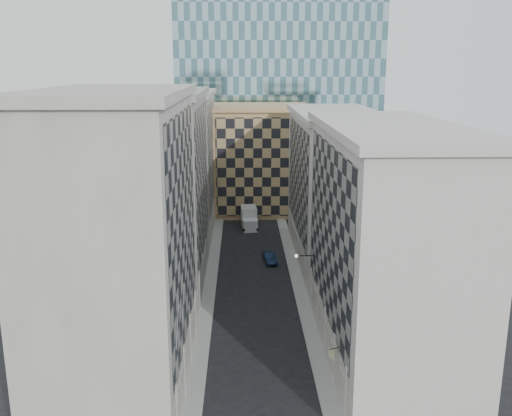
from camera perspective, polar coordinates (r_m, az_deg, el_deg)
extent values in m
cube|color=#959690|center=(66.96, -4.69, -8.17)|extent=(1.50, 100.00, 0.15)
cube|color=#959690|center=(67.19, 4.38, -8.08)|extent=(1.50, 100.00, 0.15)
cube|color=#9C988C|center=(46.08, -13.42, -3.82)|extent=(10.00, 22.00, 23.00)
cube|color=gray|center=(44.88, -7.42, -2.02)|extent=(0.25, 19.36, 18.00)
cube|color=#9C988C|center=(49.25, -7.08, -14.87)|extent=(0.45, 21.12, 3.20)
cube|color=#9C988C|center=(44.00, -14.30, 11.04)|extent=(10.80, 22.80, 0.70)
cylinder|color=#9C988C|center=(41.95, -8.45, -19.58)|extent=(0.90, 0.90, 4.40)
cylinder|color=#9C988C|center=(46.59, -7.63, -15.85)|extent=(0.90, 0.90, 4.40)
cylinder|color=#9C988C|center=(51.41, -6.98, -12.81)|extent=(0.90, 0.90, 4.40)
cylinder|color=#9C988C|center=(56.35, -6.46, -10.29)|extent=(0.90, 0.90, 4.40)
cube|color=#9C9A91|center=(67.15, -9.64, 1.52)|extent=(10.00, 22.00, 22.00)
cube|color=gray|center=(66.33, -5.52, 2.82)|extent=(0.25, 19.36, 17.00)
cube|color=#9C9A91|center=(69.27, -5.37, -6.06)|extent=(0.45, 21.12, 3.20)
cube|color=#9C9A91|center=(65.67, -10.05, 11.23)|extent=(10.80, 22.80, 0.70)
cylinder|color=#9C9A91|center=(61.39, -6.03, -8.18)|extent=(0.90, 0.90, 4.40)
cylinder|color=#9C9A91|center=(66.50, -5.67, -6.39)|extent=(0.90, 0.90, 4.40)
cylinder|color=#9C9A91|center=(71.67, -5.36, -4.85)|extent=(0.90, 0.90, 4.40)
cylinder|color=#9C9A91|center=(76.88, -5.09, -3.53)|extent=(0.90, 0.90, 4.40)
cube|color=#9C988C|center=(88.68, -7.68, 4.28)|extent=(10.00, 22.00, 21.00)
cube|color=gray|center=(88.05, -4.54, 5.28)|extent=(0.25, 19.36, 16.00)
cube|color=#9C988C|center=(90.21, -4.47, -1.26)|extent=(0.45, 21.12, 3.20)
cube|color=#9C988C|center=(87.52, -7.92, 11.30)|extent=(10.80, 22.80, 0.70)
cylinder|color=#9C988C|center=(82.13, -4.86, -2.37)|extent=(0.90, 0.90, 4.40)
cylinder|color=#9C988C|center=(87.41, -4.66, -1.36)|extent=(0.90, 0.90, 4.40)
cylinder|color=#9C988C|center=(92.72, -4.48, -0.46)|extent=(0.90, 0.90, 4.40)
cylinder|color=#9C988C|center=(98.05, -4.32, 0.35)|extent=(0.90, 0.90, 4.40)
cube|color=beige|center=(50.89, 12.76, -3.85)|extent=(10.00, 26.00, 20.00)
cube|color=gray|center=(49.48, 7.37, -2.30)|extent=(0.25, 22.88, 15.00)
cube|color=beige|center=(53.12, 7.12, -12.61)|extent=(0.45, 24.96, 3.20)
cube|color=beige|center=(48.79, 13.42, 7.81)|extent=(10.80, 26.80, 0.70)
cylinder|color=beige|center=(43.91, 9.43, -17.95)|extent=(0.90, 0.90, 4.40)
cylinder|color=beige|center=(48.32, 8.25, -14.71)|extent=(0.90, 0.90, 4.40)
cylinder|color=beige|center=(52.87, 7.30, -12.02)|extent=(0.90, 0.90, 4.40)
cylinder|color=beige|center=(57.54, 6.52, -9.76)|extent=(0.90, 0.90, 4.40)
cylinder|color=beige|center=(62.29, 5.86, -7.84)|extent=(0.90, 0.90, 4.40)
cube|color=beige|center=(76.60, 7.89, 1.98)|extent=(10.00, 28.00, 19.00)
cube|color=gray|center=(75.66, 4.28, 3.08)|extent=(0.25, 24.64, 14.00)
cube|color=beige|center=(78.00, 4.21, -3.72)|extent=(0.45, 26.88, 3.20)
cube|color=beige|center=(75.19, 8.14, 9.34)|extent=(10.80, 28.80, 0.70)
cube|color=tan|center=(101.29, 0.47, 4.76)|extent=(16.00, 14.00, 18.00)
cube|color=tan|center=(94.30, 0.62, 4.06)|extent=(15.20, 0.25, 16.50)
cube|color=tan|center=(100.21, 0.48, 10.07)|extent=(16.80, 14.80, 0.80)
cube|color=#312D26|center=(114.48, -0.78, 8.35)|extent=(6.00, 6.00, 28.00)
cube|color=#312D26|center=(113.97, -0.80, 15.73)|extent=(7.00, 7.00, 1.40)
cylinder|color=gray|center=(40.11, -7.88, -11.69)|extent=(0.10, 2.33, 2.33)
cylinder|color=gray|center=(43.73, -7.31, -9.42)|extent=(0.10, 2.33, 2.33)
cylinder|color=black|center=(59.45, 4.92, -4.78)|extent=(1.80, 0.08, 0.08)
sphere|color=#FFE5B2|center=(59.36, 4.06, -4.80)|extent=(0.36, 0.36, 0.36)
cube|color=silver|center=(89.90, -0.59, -1.71)|extent=(2.45, 2.65, 1.88)
cube|color=silver|center=(92.34, -0.73, -0.85)|extent=(2.63, 3.90, 3.24)
cylinder|color=black|center=(89.16, -1.22, -2.16)|extent=(0.37, 0.96, 0.94)
cylinder|color=black|center=(89.32, 0.12, -2.13)|extent=(0.37, 0.96, 0.94)
cylinder|color=black|center=(93.77, -1.42, -1.34)|extent=(0.37, 0.96, 0.94)
cylinder|color=black|center=(93.92, -0.15, -1.31)|extent=(0.37, 0.96, 0.94)
imported|color=#0F1E38|center=(75.71, 1.37, -4.97)|extent=(1.98, 4.25, 1.35)
cylinder|color=black|center=(45.45, 7.83, -13.75)|extent=(0.82, 0.41, 0.06)
cube|color=beige|center=(45.62, 7.55, -14.24)|extent=(0.37, 0.72, 0.76)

